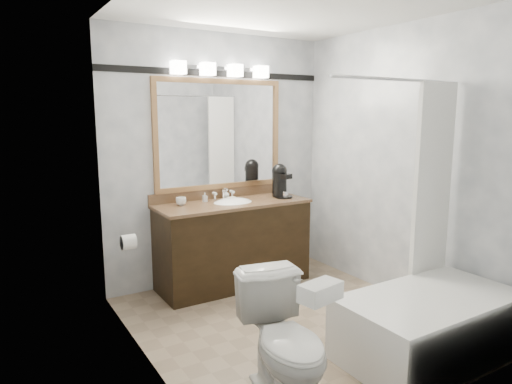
% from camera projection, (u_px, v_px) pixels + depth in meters
% --- Properties ---
extents(room, '(2.42, 2.62, 2.52)m').
position_uv_depth(room, '(294.00, 173.00, 3.56)').
color(room, gray).
rests_on(room, ground).
extents(vanity, '(1.53, 0.58, 0.97)m').
position_uv_depth(vanity, '(233.00, 242.00, 4.56)').
color(vanity, black).
rests_on(vanity, ground).
extents(mirror, '(1.40, 0.04, 1.10)m').
position_uv_depth(mirror, '(220.00, 135.00, 4.60)').
color(mirror, '#AF7D4F').
rests_on(mirror, room).
extents(vanity_light_bar, '(1.02, 0.14, 0.12)m').
position_uv_depth(vanity_light_bar, '(221.00, 70.00, 4.45)').
color(vanity_light_bar, silver).
rests_on(vanity_light_bar, room).
extents(accent_stripe, '(2.40, 0.01, 0.06)m').
position_uv_depth(accent_stripe, '(218.00, 74.00, 4.51)').
color(accent_stripe, black).
rests_on(accent_stripe, room).
extents(bathtub, '(1.30, 0.75, 1.96)m').
position_uv_depth(bathtub, '(429.00, 316.00, 3.26)').
color(bathtub, white).
rests_on(bathtub, ground).
extents(tp_roll, '(0.11, 0.12, 0.12)m').
position_uv_depth(tp_roll, '(128.00, 242.00, 3.63)').
color(tp_roll, white).
rests_on(tp_roll, room).
extents(toilet, '(0.55, 0.80, 0.75)m').
position_uv_depth(toilet, '(286.00, 342.00, 2.70)').
color(toilet, white).
rests_on(toilet, ground).
extents(tissue_box, '(0.25, 0.17, 0.09)m').
position_uv_depth(tissue_box, '(320.00, 292.00, 2.37)').
color(tissue_box, white).
rests_on(tissue_box, toilet).
extents(coffee_maker, '(0.18, 0.23, 0.35)m').
position_uv_depth(coffee_maker, '(280.00, 180.00, 4.72)').
color(coffee_maker, black).
rests_on(coffee_maker, vanity).
extents(cup_left, '(0.11, 0.11, 0.08)m').
position_uv_depth(cup_left, '(181.00, 201.00, 4.32)').
color(cup_left, white).
rests_on(cup_left, vanity).
extents(soap_bottle_a, '(0.04, 0.04, 0.09)m').
position_uv_depth(soap_bottle_a, '(205.00, 197.00, 4.49)').
color(soap_bottle_a, white).
rests_on(soap_bottle_a, vanity).
extents(soap_bottle_b, '(0.07, 0.07, 0.09)m').
position_uv_depth(soap_bottle_b, '(226.00, 194.00, 4.67)').
color(soap_bottle_b, white).
rests_on(soap_bottle_b, vanity).
extents(soap_bar, '(0.08, 0.05, 0.03)m').
position_uv_depth(soap_bar, '(231.00, 198.00, 4.61)').
color(soap_bar, beige).
rests_on(soap_bar, vanity).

